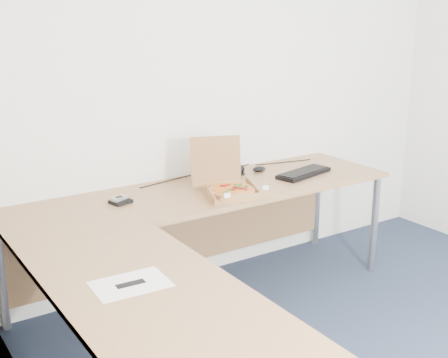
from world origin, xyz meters
TOP-DOWN VIEW (x-y plane):
  - desk at (-0.82, 0.97)m, footprint 2.50×2.20m
  - pizza_box at (-0.42, 1.26)m, footprint 0.32×0.37m
  - drinking_glass at (-0.13, 1.65)m, footprint 0.06×0.06m
  - keyboard at (0.22, 1.32)m, footprint 0.45×0.24m
  - mouse at (0.02, 1.56)m, footprint 0.12×0.10m
  - wallet at (-1.05, 1.45)m, footprint 0.13×0.12m
  - phone at (-1.06, 1.46)m, footprint 0.10×0.08m
  - paper_sheet at (-1.44, 0.46)m, footprint 0.32×0.23m
  - dome_speaker at (-0.13, 1.58)m, footprint 0.09×0.09m
  - cable_bundle at (-0.18, 1.68)m, footprint 0.66×0.14m

SIDE VIEW (x-z plane):
  - desk at x=-0.82m, z-range 0.34..1.07m
  - paper_sheet at x=-1.44m, z-range 0.73..0.73m
  - cable_bundle at x=-0.18m, z-range 0.73..0.74m
  - wallet at x=-1.05m, z-range 0.73..0.75m
  - keyboard at x=0.22m, z-range 0.73..0.76m
  - mouse at x=0.02m, z-range 0.73..0.77m
  - phone at x=-1.06m, z-range 0.75..0.77m
  - dome_speaker at x=-0.13m, z-range 0.73..0.80m
  - pizza_box at x=-0.42m, z-range 0.61..0.93m
  - drinking_glass at x=-0.13m, z-range 0.73..0.84m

